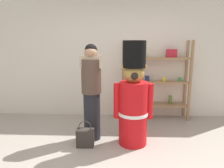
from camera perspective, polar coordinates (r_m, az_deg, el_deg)
name	(u,v)px	position (r m, az deg, el deg)	size (l,w,h in m)	color
back_wall	(115,60)	(4.59, 0.93, 6.91)	(6.40, 0.12, 2.60)	silver
merchandise_shelf	(156,79)	(4.49, 12.45, 1.33)	(1.46, 0.35, 1.74)	#93704C
teddy_bear_guard	(133,99)	(3.26, 6.14, -4.42)	(0.64, 0.49, 1.70)	red
person_shopper	(92,91)	(3.41, -5.86, -1.97)	(0.35, 0.34, 1.65)	black
shopping_bag	(85,137)	(3.38, -7.68, -14.93)	(0.28, 0.16, 0.44)	#332D28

